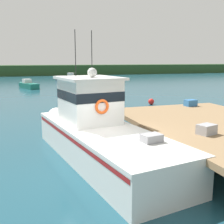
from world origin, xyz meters
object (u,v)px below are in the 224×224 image
Objects in this scene: crate_stack_mid_dock at (207,129)px; moored_boat_far_right at (28,85)px; crate_stack_near_edge at (191,103)px; mooring_buoy_outer at (114,90)px; moored_boat_far_left at (69,77)px; main_fishing_boat at (96,130)px; mooring_buoy_spare_mooring at (151,102)px.

crate_stack_mid_dock reaches higher than moored_boat_far_right.
mooring_buoy_outer is at bearing 84.66° from crate_stack_near_edge.
moored_boat_far_left is 1.08× the size of moored_boat_far_right.
moored_boat_far_right is 11.93m from mooring_buoy_outer.
main_fishing_boat is at bearing 143.59° from crate_stack_mid_dock.
crate_stack_near_edge is 8.14m from mooring_buoy_spare_mooring.
main_fishing_boat is at bearing -97.97° from moored_boat_far_left.
crate_stack_near_edge is 1.23× the size of mooring_buoy_spare_mooring.
mooring_buoy_outer is at bearing 78.98° from crate_stack_mid_dock.
moored_boat_far_left is 31.26m from mooring_buoy_spare_mooring.
crate_stack_near_edge is 1.83× the size of mooring_buoy_outer.
moored_boat_far_right is (-7.67, -13.96, -0.04)m from moored_boat_far_left.
mooring_buoy_spare_mooring is at bearing -90.65° from mooring_buoy_outer.
crate_stack_near_edge reaches higher than mooring_buoy_spare_mooring.
main_fishing_boat is 2.13× the size of moored_boat_far_right.
main_fishing_boat reaches higher than moored_boat_far_left.
moored_boat_far_right is (-4.98, 30.30, -0.96)m from crate_stack_mid_dock.
crate_stack_near_edge is at bearing 61.30° from crate_stack_mid_dock.
moored_boat_far_left is at bearing 82.03° from main_fishing_boat.
main_fishing_boat is 13.12m from mooring_buoy_spare_mooring.
moored_boat_far_right is 14.30× the size of mooring_buoy_outer.
moored_boat_far_right is at bearing -118.79° from moored_boat_far_left.
moored_boat_far_left is at bearing 93.09° from mooring_buoy_spare_mooring.
moored_boat_far_left is at bearing 90.18° from crate_stack_near_edge.
crate_stack_near_edge is at bearing -72.79° from moored_boat_far_right.
crate_stack_near_edge is 18.04m from mooring_buoy_outer.
main_fishing_boat is at bearing -125.21° from mooring_buoy_spare_mooring.
crate_stack_mid_dock is 23.52m from mooring_buoy_outer.
crate_stack_mid_dock is at bearing -118.70° from crate_stack_near_edge.
crate_stack_near_edge is at bearing -95.34° from mooring_buoy_outer.
moored_boat_far_left is 21.29m from mooring_buoy_outer.
mooring_buoy_outer is (4.49, 23.05, -1.20)m from crate_stack_mid_dock.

